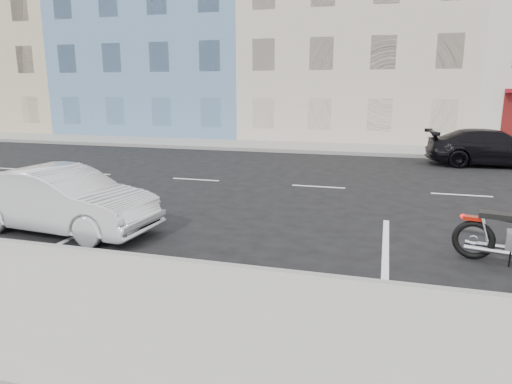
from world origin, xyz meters
TOP-DOWN VIEW (x-y plane):
  - ground at (0.00, 0.00)m, footprint 120.00×120.00m
  - sidewalk_near at (-5.00, -8.70)m, footprint 80.00×3.40m
  - sidewalk_far at (-5.00, 8.70)m, footprint 80.00×3.40m
  - curb_near at (-5.00, -7.00)m, footprint 80.00×0.12m
  - curb_far at (-5.00, 7.00)m, footprint 80.00×0.12m
  - bldg_far_west at (-26.00, 16.30)m, footprint 12.00×12.00m
  - bldg_blue at (-14.00, 16.30)m, footprint 12.00×12.00m
  - bldg_cream at (-2.00, 16.30)m, footprint 12.00×12.00m
  - sedan_silver at (-6.45, -5.82)m, footprint 4.16×1.74m
  - car_far at (3.80, 5.63)m, footprint 4.95×2.36m

SIDE VIEW (x-z plane):
  - ground at x=0.00m, z-range 0.00..0.00m
  - sidewalk_near at x=-5.00m, z-range 0.00..0.15m
  - sidewalk_far at x=-5.00m, z-range 0.00..0.15m
  - curb_near at x=-5.00m, z-range 0.00..0.16m
  - curb_far at x=-5.00m, z-range 0.00..0.16m
  - sedan_silver at x=-6.45m, z-range 0.00..1.34m
  - car_far at x=3.80m, z-range 0.00..1.39m
  - bldg_cream at x=-2.00m, z-range 0.00..11.50m
  - bldg_far_west at x=-26.00m, z-range 0.00..12.00m
  - bldg_blue at x=-14.00m, z-range 0.00..13.00m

